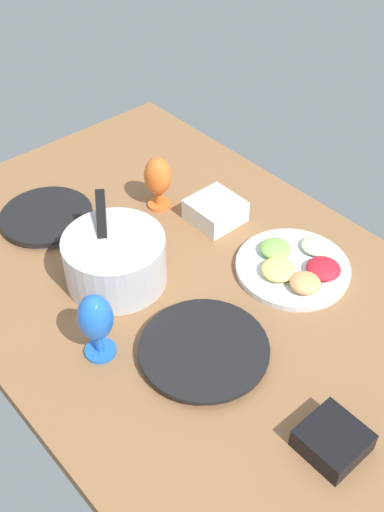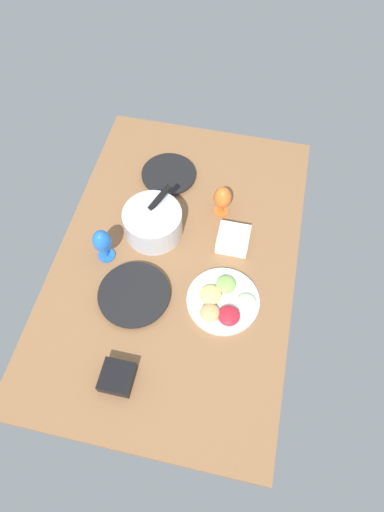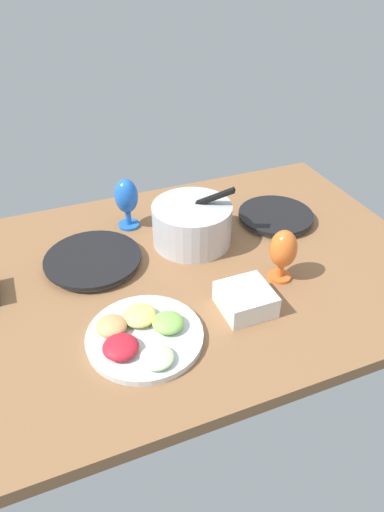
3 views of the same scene
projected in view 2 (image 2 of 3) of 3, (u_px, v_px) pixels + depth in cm
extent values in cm
cube|color=#8C603D|center=(176.00, 260.00, 191.31)|extent=(160.00, 104.00, 4.00)
cylinder|color=#4C4C51|center=(134.00, 295.00, 179.35)|extent=(27.59, 27.59, 1.78)
cylinder|color=black|center=(134.00, 294.00, 178.12)|extent=(29.99, 29.99, 1.07)
cylinder|color=#4C4C51|center=(169.00, 176.00, 211.91)|extent=(24.32, 24.32, 1.80)
cylinder|color=black|center=(169.00, 174.00, 210.67)|extent=(26.43, 26.43, 1.08)
cylinder|color=silver|center=(153.00, 223.00, 190.67)|extent=(25.89, 25.89, 13.58)
cylinder|color=white|center=(152.00, 217.00, 187.16)|extent=(23.30, 23.30, 2.44)
cube|color=black|center=(154.00, 204.00, 186.21)|extent=(16.89, 12.67, 10.78)
cylinder|color=silver|center=(223.00, 301.00, 178.14)|extent=(30.16, 30.16, 1.80)
ellipsoid|color=#8CC659|center=(226.00, 284.00, 179.14)|extent=(8.27, 8.27, 3.23)
ellipsoid|color=#F9E072|center=(210.00, 295.00, 176.79)|extent=(8.95, 8.95, 3.13)
ellipsoid|color=#F2A566|center=(210.00, 312.00, 172.60)|extent=(7.93, 7.93, 3.57)
ellipsoid|color=red|center=(229.00, 315.00, 172.10)|extent=(8.88, 8.88, 3.29)
ellipsoid|color=beige|center=(246.00, 303.00, 175.46)|extent=(8.29, 8.29, 2.34)
cylinder|color=orange|center=(221.00, 211.00, 201.55)|extent=(6.78, 6.78, 1.00)
cylinder|color=orange|center=(221.00, 208.00, 199.50)|extent=(2.00, 2.00, 3.75)
ellipsoid|color=orange|center=(222.00, 198.00, 192.77)|extent=(8.07, 8.07, 11.85)
cylinder|color=blue|center=(107.00, 255.00, 189.58)|extent=(7.32, 7.32, 1.00)
cylinder|color=blue|center=(106.00, 252.00, 187.07)|extent=(2.00, 2.00, 4.80)
ellipsoid|color=blue|center=(102.00, 241.00, 179.72)|extent=(8.02, 8.02, 12.22)
cube|color=white|center=(233.00, 239.00, 190.55)|extent=(13.76, 13.76, 6.46)
cube|color=#F9E072|center=(234.00, 237.00, 188.77)|extent=(11.28, 11.28, 2.07)
cube|color=black|center=(117.00, 377.00, 160.64)|extent=(12.15, 12.15, 5.08)
cube|color=tan|center=(117.00, 376.00, 159.24)|extent=(9.97, 9.97, 1.63)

